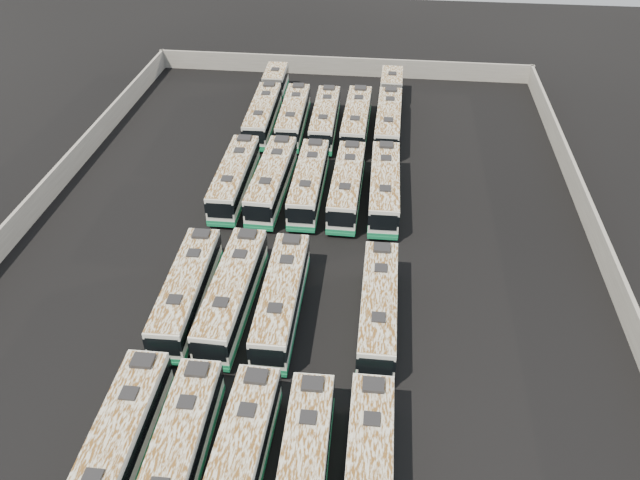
% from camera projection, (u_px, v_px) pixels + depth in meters
% --- Properties ---
extents(ground, '(140.00, 140.00, 0.00)m').
position_uv_depth(ground, '(300.00, 257.00, 47.07)').
color(ground, black).
rests_on(ground, ground).
extents(perimeter_wall, '(45.20, 73.20, 2.20)m').
position_uv_depth(perimeter_wall, '(300.00, 246.00, 46.41)').
color(perimeter_wall, slate).
rests_on(perimeter_wall, ground).
extents(bus_front_far_left, '(2.56, 11.37, 3.19)m').
position_uv_depth(bus_front_far_left, '(117.00, 449.00, 31.68)').
color(bus_front_far_left, beige).
rests_on(bus_front_far_left, ground).
extents(bus_front_left, '(2.55, 11.11, 3.12)m').
position_uv_depth(bus_front_left, '(177.00, 458.00, 31.33)').
color(bus_front_left, beige).
rests_on(bus_front_left, ground).
extents(bus_front_center, '(2.61, 11.20, 3.14)m').
position_uv_depth(bus_front_center, '(238.00, 467.00, 30.90)').
color(bus_front_center, beige).
rests_on(bus_front_center, ground).
extents(bus_front_right, '(2.52, 10.91, 3.06)m').
position_uv_depth(bus_front_right, '(303.00, 474.00, 30.64)').
color(bus_front_right, beige).
rests_on(bus_front_right, ground).
extents(bus_front_far_right, '(2.43, 10.99, 3.09)m').
position_uv_depth(bus_front_far_right, '(369.00, 476.00, 30.52)').
color(bus_front_far_right, beige).
rests_on(bus_front_far_right, ground).
extents(bus_midfront_far_left, '(2.60, 10.99, 3.08)m').
position_uv_depth(bus_midfront_far_left, '(187.00, 290.00, 41.62)').
color(bus_midfront_far_left, beige).
rests_on(bus_midfront_far_left, ground).
extents(bus_midfront_left, '(2.64, 11.37, 3.19)m').
position_uv_depth(bus_midfront_left, '(232.00, 293.00, 41.34)').
color(bus_midfront_left, beige).
rests_on(bus_midfront_left, ground).
extents(bus_midfront_center, '(2.42, 11.13, 3.13)m').
position_uv_depth(bus_midfront_center, '(282.00, 298.00, 40.95)').
color(bus_midfront_center, beige).
rests_on(bus_midfront_center, ground).
extents(bus_midfront_far_right, '(2.36, 10.92, 3.07)m').
position_uv_depth(bus_midfront_far_right, '(379.00, 307.00, 40.33)').
color(bus_midfront_far_right, beige).
rests_on(bus_midfront_far_right, ground).
extents(bus_midback_far_left, '(2.47, 11.11, 3.12)m').
position_uv_depth(bus_midback_far_left, '(235.00, 178.00, 53.34)').
color(bus_midback_far_left, beige).
rests_on(bus_midback_far_left, ground).
extents(bus_midback_left, '(2.67, 11.38, 3.19)m').
position_uv_depth(bus_midback_left, '(272.00, 180.00, 53.00)').
color(bus_midback_left, beige).
rests_on(bus_midback_left, ground).
extents(bus_midback_center, '(2.38, 11.04, 3.11)m').
position_uv_depth(bus_midback_center, '(309.00, 182.00, 52.74)').
color(bus_midback_center, beige).
rests_on(bus_midback_center, ground).
extents(bus_midback_right, '(2.46, 11.12, 3.12)m').
position_uv_depth(bus_midback_right, '(347.00, 185.00, 52.38)').
color(bus_midback_right, beige).
rests_on(bus_midback_right, ground).
extents(bus_midback_far_right, '(2.59, 11.41, 3.20)m').
position_uv_depth(bus_midback_far_right, '(385.00, 187.00, 52.07)').
color(bus_midback_far_right, beige).
rests_on(bus_midback_far_right, ground).
extents(bus_back_far_left, '(2.76, 17.08, 3.09)m').
position_uv_depth(bus_back_far_left, '(267.00, 103.00, 65.74)').
color(bus_back_far_left, beige).
rests_on(bus_back_far_left, ground).
extents(bus_back_left, '(2.60, 11.02, 3.09)m').
position_uv_depth(bus_back_left, '(293.00, 116.00, 63.10)').
color(bus_back_left, beige).
rests_on(bus_back_left, ground).
extents(bus_back_center, '(2.52, 10.95, 3.07)m').
position_uv_depth(bus_back_center, '(325.00, 119.00, 62.68)').
color(bus_back_center, beige).
rests_on(bus_back_center, ground).
extents(bus_back_right, '(2.51, 11.30, 3.18)m').
position_uv_depth(bus_back_right, '(356.00, 120.00, 62.31)').
color(bus_back_right, beige).
rests_on(bus_back_right, ground).
extents(bus_back_far_right, '(2.58, 17.47, 3.16)m').
position_uv_depth(bus_back_far_right, '(389.00, 109.00, 64.46)').
color(bus_back_far_right, beige).
rests_on(bus_back_far_right, ground).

